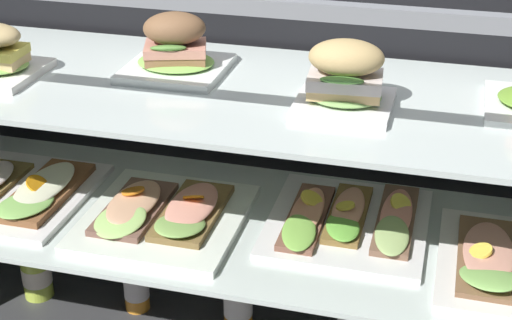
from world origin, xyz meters
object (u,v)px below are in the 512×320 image
Objects in this scene: open_sandwich_tray_mid_left at (15,191)px; open_sandwich_tray_right_of_center at (348,221)px; open_sandwich_tray_mid_right at (163,214)px; plated_roll_sandwich_right_of_center at (175,51)px; juice_bottle_front_middle at (135,277)px; juice_bottle_back_center at (353,313)px; juice_bottle_tucked_behind at (36,269)px; juice_bottle_back_right at (238,294)px; plated_roll_sandwich_far_left at (345,80)px.

open_sandwich_tray_mid_left is 0.73m from open_sandwich_tray_right_of_center.
plated_roll_sandwich_right_of_center is at bearing 84.64° from open_sandwich_tray_mid_right.
juice_bottle_front_middle is 0.52m from juice_bottle_back_center.
juice_bottle_front_middle reaches higher than juice_bottle_tucked_behind.
open_sandwich_tray_mid_right is 1.46× the size of juice_bottle_front_middle.
open_sandwich_tray_mid_right is at bearing -40.74° from juice_bottle_front_middle.
open_sandwich_tray_mid_right is at bearing -95.36° from plated_roll_sandwich_right_of_center.
plated_roll_sandwich_right_of_center reaches higher than juice_bottle_back_center.
open_sandwich_tray_right_of_center is at bearing -123.71° from juice_bottle_back_center.
juice_bottle_back_right is 1.01× the size of juice_bottle_back_center.
juice_bottle_front_middle is at bearing 3.58° from juice_bottle_tucked_behind.
open_sandwich_tray_right_of_center is 0.80m from juice_bottle_tucked_behind.
plated_roll_sandwich_far_left is 0.34m from open_sandwich_tray_right_of_center.
plated_roll_sandwich_far_left is 0.50× the size of open_sandwich_tray_mid_right.
juice_bottle_back_center is (0.77, 0.01, 0.01)m from juice_bottle_tucked_behind.
juice_bottle_tucked_behind is (-0.39, -0.00, -0.59)m from plated_roll_sandwich_right_of_center.
plated_roll_sandwich_far_left is 0.75× the size of juice_bottle_back_right.
plated_roll_sandwich_far_left reaches higher than open_sandwich_tray_mid_left.
open_sandwich_tray_mid_left is 1.46× the size of juice_bottle_front_middle.
open_sandwich_tray_mid_left is at bearing -169.21° from juice_bottle_back_right.
plated_roll_sandwich_far_left is 0.50× the size of open_sandwich_tray_right_of_center.
plated_roll_sandwich_right_of_center reaches higher than open_sandwich_tray_mid_right.
plated_roll_sandwich_right_of_center reaches higher than juice_bottle_front_middle.
juice_bottle_back_center reaches higher than juice_bottle_tucked_behind.
open_sandwich_tray_mid_right is at bearing -168.56° from open_sandwich_tray_right_of_center.
open_sandwich_tray_mid_right reaches higher than open_sandwich_tray_right_of_center.
plated_roll_sandwich_far_left is 0.49m from open_sandwich_tray_mid_right.
juice_bottle_back_right is (0.13, 0.10, -0.25)m from open_sandwich_tray_mid_right.
plated_roll_sandwich_far_left is at bearing -107.21° from juice_bottle_back_center.
plated_roll_sandwich_right_of_center is at bearing -178.45° from juice_bottle_back_center.
open_sandwich_tray_mid_left is 0.79m from juice_bottle_back_center.
juice_bottle_back_right is (0.51, 0.01, 0.02)m from juice_bottle_tucked_behind.
plated_roll_sandwich_right_of_center is 0.34m from open_sandwich_tray_mid_right.
plated_roll_sandwich_far_left is 0.59m from juice_bottle_back_center.
plated_roll_sandwich_far_left is 0.90× the size of juice_bottle_tucked_behind.
juice_bottle_back_right is 0.26m from juice_bottle_back_center.
open_sandwich_tray_mid_right is at bearing -141.41° from juice_bottle_back_right.
juice_bottle_tucked_behind is at bearing 112.15° from open_sandwich_tray_mid_left.
juice_bottle_back_center is at bearing 7.13° from open_sandwich_tray_mid_left.
plated_roll_sandwich_far_left reaches higher than juice_bottle_tucked_behind.
juice_bottle_front_middle is (-0.13, 0.11, -0.26)m from open_sandwich_tray_mid_right.
plated_roll_sandwich_far_left reaches higher than juice_bottle_back_right.
juice_bottle_tucked_behind is at bearing 166.34° from open_sandwich_tray_mid_right.
juice_bottle_tucked_behind is 0.26m from juice_bottle_front_middle.
juice_bottle_front_middle is (0.26, 0.02, 0.01)m from juice_bottle_tucked_behind.
open_sandwich_tray_mid_left reaches higher than open_sandwich_tray_right_of_center.
open_sandwich_tray_mid_left is 0.35m from juice_bottle_front_middle.
juice_bottle_tucked_behind is at bearing -178.89° from juice_bottle_back_right.
plated_roll_sandwich_far_left is at bearing -6.92° from juice_bottle_tucked_behind.
juice_bottle_back_center is at bearing 14.88° from open_sandwich_tray_mid_right.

